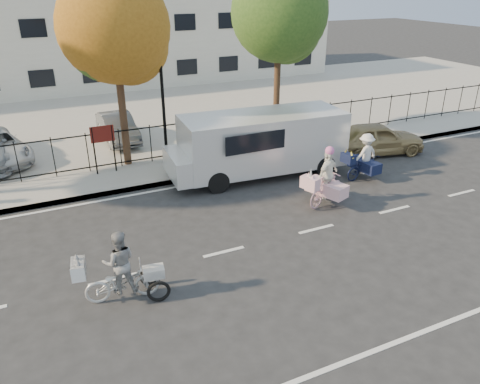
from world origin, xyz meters
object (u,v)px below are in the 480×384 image
unicorn_bike (326,183)px  white_van (260,142)px  gold_sedan (377,138)px  lamppost (162,88)px  lot_car_c (118,127)px  bull_bike (364,161)px  zebra_trike (121,274)px

unicorn_bike → white_van: bearing=-6.4°
white_van → gold_sedan: size_ratio=1.71×
lamppost → white_van: lamppost is taller
unicorn_bike → white_van: (-0.78, 3.19, 0.55)m
lamppost → unicorn_bike: lamppost is taller
gold_sedan → lot_car_c: lot_car_c is taller
lamppost → lot_car_c: (-1.15, 3.58, -2.36)m
lamppost → lot_car_c: 4.43m
gold_sedan → unicorn_bike: bearing=136.8°
lamppost → gold_sedan: lamppost is taller
unicorn_bike → gold_sedan: size_ratio=0.52×
bull_bike → zebra_trike: bearing=103.1°
lot_car_c → bull_bike: bearing=-47.8°
unicorn_bike → gold_sedan: unicorn_bike is taller
lamppost → bull_bike: 7.93m
unicorn_bike → white_van: white_van is taller
lamppost → zebra_trike: bearing=-114.0°
white_van → lot_car_c: size_ratio=1.83×
lamppost → lot_car_c: lamppost is taller
zebra_trike → unicorn_bike: (7.11, 2.17, 0.06)m
zebra_trike → white_van: 8.31m
unicorn_bike → lot_car_c: size_ratio=0.55×
bull_bike → gold_sedan: (2.21, 1.94, -0.02)m
zebra_trike → bull_bike: (9.64, 3.39, 0.01)m
white_van → lamppost: bearing=145.8°
unicorn_bike → white_van: 3.33m
zebra_trike → gold_sedan: size_ratio=0.53×
lamppost → bull_bike: bearing=-34.4°
zebra_trike → lot_car_c: size_ratio=0.56×
zebra_trike → bull_bike: size_ratio=1.10×
lamppost → unicorn_bike: bearing=-56.0°
zebra_trike → lamppost: bearing=-14.8°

